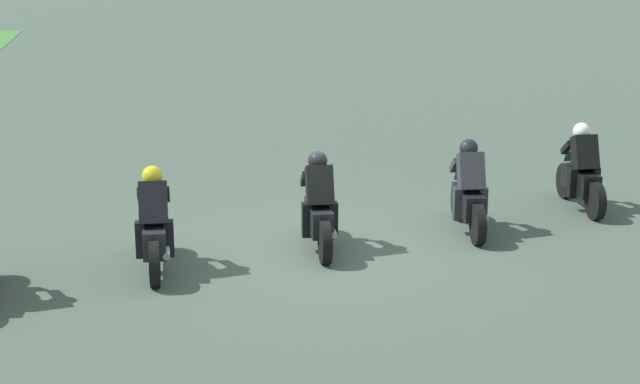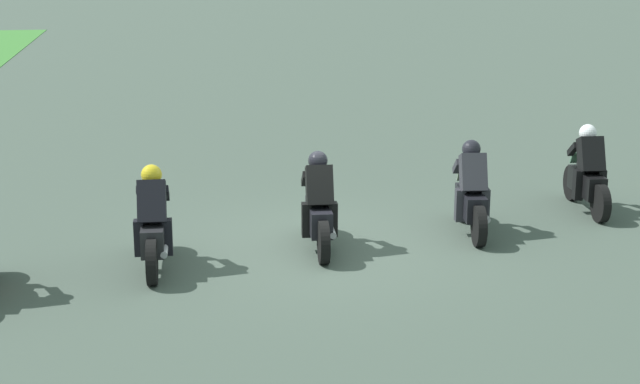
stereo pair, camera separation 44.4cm
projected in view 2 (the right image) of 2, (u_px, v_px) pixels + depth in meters
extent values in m
plane|color=#3B473E|center=(322.00, 246.00, 15.11)|extent=(120.00, 120.00, 0.00)
cylinder|color=black|center=(573.00, 183.00, 17.66)|extent=(0.65, 0.18, 0.64)
cylinder|color=black|center=(601.00, 204.00, 16.31)|extent=(0.65, 0.18, 0.64)
cube|color=black|center=(587.00, 183.00, 16.94)|extent=(1.12, 0.39, 0.40)
ellipsoid|color=black|center=(586.00, 165.00, 16.95)|extent=(0.50, 0.33, 0.24)
cube|color=red|center=(597.00, 189.00, 16.44)|extent=(0.07, 0.16, 0.08)
cylinder|color=#A5A5AD|center=(602.00, 195.00, 16.65)|extent=(0.43, 0.13, 0.10)
cube|color=black|center=(591.00, 155.00, 16.71)|extent=(0.51, 0.43, 0.66)
sphere|color=silver|center=(588.00, 133.00, 16.83)|extent=(0.32, 0.32, 0.30)
cube|color=#446B52|center=(578.00, 157.00, 17.33)|extent=(0.17, 0.27, 0.23)
cube|color=black|center=(578.00, 185.00, 16.80)|extent=(0.19, 0.15, 0.52)
cube|color=black|center=(600.00, 184.00, 16.84)|extent=(0.19, 0.15, 0.52)
cube|color=black|center=(573.00, 149.00, 17.05)|extent=(0.39, 0.12, 0.31)
cube|color=black|center=(593.00, 149.00, 17.08)|extent=(0.39, 0.12, 0.31)
cylinder|color=black|center=(462.00, 202.00, 16.41)|extent=(0.65, 0.20, 0.64)
cylinder|color=black|center=(479.00, 226.00, 15.05)|extent=(0.65, 0.20, 0.64)
cube|color=black|center=(471.00, 203.00, 15.68)|extent=(1.13, 0.43, 0.40)
ellipsoid|color=black|center=(470.00, 183.00, 15.70)|extent=(0.51, 0.35, 0.24)
cube|color=red|center=(477.00, 210.00, 15.19)|extent=(0.08, 0.17, 0.08)
cylinder|color=#A5A5AD|center=(485.00, 217.00, 15.39)|extent=(0.43, 0.14, 0.10)
cube|color=#27272E|center=(473.00, 173.00, 15.45)|extent=(0.52, 0.45, 0.66)
sphere|color=black|center=(471.00, 149.00, 15.58)|extent=(0.33, 0.33, 0.30)
cube|color=#617359|center=(466.00, 175.00, 16.08)|extent=(0.18, 0.27, 0.23)
cube|color=#27272E|center=(460.00, 205.00, 15.56)|extent=(0.19, 0.16, 0.52)
cube|color=#27272E|center=(485.00, 205.00, 15.58)|extent=(0.19, 0.16, 0.52)
cube|color=#27272E|center=(458.00, 166.00, 15.81)|extent=(0.39, 0.14, 0.31)
cube|color=#27272E|center=(480.00, 166.00, 15.82)|extent=(0.39, 0.14, 0.31)
cylinder|color=black|center=(314.00, 216.00, 15.61)|extent=(0.65, 0.17, 0.64)
cylinder|color=black|center=(324.00, 242.00, 14.27)|extent=(0.65, 0.17, 0.64)
cube|color=black|center=(319.00, 217.00, 14.90)|extent=(1.11, 0.37, 0.40)
ellipsoid|color=black|center=(318.00, 197.00, 14.91)|extent=(0.49, 0.32, 0.24)
cube|color=red|center=(322.00, 226.00, 14.40)|extent=(0.07, 0.16, 0.08)
cylinder|color=#A5A5AD|center=(332.00, 232.00, 14.61)|extent=(0.42, 0.12, 0.10)
cube|color=black|center=(319.00, 186.00, 14.66)|extent=(0.50, 0.42, 0.66)
sphere|color=black|center=(318.00, 161.00, 14.79)|extent=(0.31, 0.31, 0.30)
cube|color=#628A56|center=(315.00, 187.00, 15.29)|extent=(0.17, 0.27, 0.23)
cube|color=black|center=(306.00, 220.00, 14.76)|extent=(0.19, 0.15, 0.52)
cube|color=black|center=(333.00, 219.00, 14.80)|extent=(0.19, 0.15, 0.52)
cube|color=black|center=(305.00, 179.00, 15.01)|extent=(0.39, 0.12, 0.31)
cube|color=black|center=(328.00, 178.00, 15.04)|extent=(0.39, 0.12, 0.31)
cylinder|color=black|center=(156.00, 232.00, 14.75)|extent=(0.64, 0.16, 0.64)
cylinder|color=black|center=(152.00, 262.00, 13.41)|extent=(0.64, 0.16, 0.64)
cube|color=black|center=(154.00, 235.00, 14.03)|extent=(1.11, 0.36, 0.40)
ellipsoid|color=black|center=(153.00, 213.00, 14.05)|extent=(0.49, 0.32, 0.24)
cube|color=red|center=(152.00, 244.00, 13.54)|extent=(0.07, 0.16, 0.08)
cylinder|color=#A5A5AD|center=(164.00, 251.00, 13.75)|extent=(0.42, 0.11, 0.10)
cube|color=black|center=(152.00, 202.00, 13.80)|extent=(0.50, 0.42, 0.66)
sphere|color=gold|center=(151.00, 175.00, 13.93)|extent=(0.31, 0.31, 0.30)
cube|color=slate|center=(154.00, 203.00, 14.42)|extent=(0.16, 0.26, 0.23)
cube|color=black|center=(139.00, 238.00, 13.90)|extent=(0.18, 0.15, 0.52)
cube|color=black|center=(167.00, 237.00, 13.94)|extent=(0.18, 0.15, 0.52)
cube|color=black|center=(140.00, 194.00, 14.14)|extent=(0.39, 0.11, 0.31)
cube|color=black|center=(166.00, 193.00, 14.18)|extent=(0.39, 0.11, 0.31)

